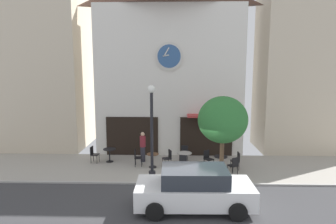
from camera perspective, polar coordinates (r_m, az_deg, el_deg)
name	(u,v)px	position (r m, az deg, el deg)	size (l,w,h in m)	color
ground_plane	(188,191)	(12.99, 3.98, -15.09)	(24.93, 10.41, 0.13)	#9E998E
clock_building	(170,57)	(18.16, 0.31, 10.60)	(8.78, 3.39, 11.24)	silver
neighbor_building_left	(37,54)	(21.32, -24.02, 10.21)	(6.30, 4.40, 12.11)	beige
neighbor_building_right	(314,46)	(20.59, 26.41, 11.37)	(6.47, 3.31, 12.99)	beige
street_lamp	(152,132)	(13.63, -3.16, -3.91)	(0.36, 0.36, 4.41)	black
street_tree	(223,120)	(13.66, 10.55, -1.54)	(2.28, 2.05, 3.92)	brown
cafe_table_leftmost	(109,153)	(16.76, -11.26, -7.75)	(0.69, 0.69, 0.74)	black
cafe_table_center_right	(153,158)	(15.61, -2.99, -8.94)	(0.63, 0.63, 0.73)	black
cafe_table_center_left	(184,156)	(15.71, 3.18, -8.57)	(0.78, 0.78, 0.75)	black
cafe_table_center	(221,161)	(15.30, 10.15, -9.28)	(0.68, 0.68, 0.76)	black
cafe_chair_right_end	(183,162)	(14.94, 3.00, -9.59)	(0.48, 0.48, 0.90)	black
cafe_chair_mid_row	(184,152)	(16.49, 3.17, -7.83)	(0.47, 0.47, 0.90)	black
cafe_chair_near_tree	(93,153)	(16.84, -14.24, -7.73)	(0.44, 0.44, 0.90)	black
cafe_chair_curbside	(137,156)	(15.86, -6.03, -8.53)	(0.42, 0.42, 0.90)	black
cafe_chair_facing_street	(234,164)	(14.87, 12.63, -9.88)	(0.55, 0.55, 0.90)	black
cafe_chair_under_awning	(208,157)	(15.74, 7.68, -8.69)	(0.56, 0.56, 0.90)	black
cafe_chair_facing_wall	(168,157)	(15.69, 0.05, -8.68)	(0.52, 0.52, 0.90)	black
cafe_chair_outer	(237,159)	(15.66, 13.13, -8.94)	(0.43, 0.43, 0.90)	black
pedestrian_maroon	(143,146)	(16.47, -4.90, -6.66)	(0.43, 0.43, 1.67)	#2D2D38
parked_car_white	(194,189)	(11.28, 5.11, -14.55)	(4.33, 2.08, 1.55)	white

